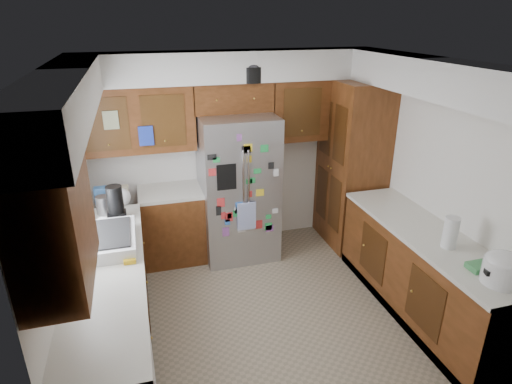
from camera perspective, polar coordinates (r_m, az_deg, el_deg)
floor at (r=4.70m, az=1.38°, el=-15.10°), size 3.60×3.60×0.00m
room_shell at (r=4.18m, az=-1.27°, el=8.01°), size 3.64×3.24×2.52m
left_counter_run at (r=4.34m, az=-16.58°, el=-12.80°), size 1.36×3.20×0.92m
right_counter_run at (r=4.72m, az=21.22°, el=-10.41°), size 0.63×2.25×0.92m
pantry at (r=5.67m, az=12.63°, el=3.53°), size 0.60×0.90×2.15m
fridge at (r=5.27m, az=-2.39°, el=0.55°), size 0.90×0.79×1.80m
bridge_cabinet at (r=5.18m, az=-3.19°, el=12.56°), size 0.96×0.34×0.35m
fridge_top_items at (r=5.09m, az=-3.16°, el=15.93°), size 0.72×0.37×0.31m
sink_assembly at (r=4.12m, az=-19.36°, el=-6.04°), size 0.52×0.74×0.37m
left_counter_clutter at (r=4.76m, az=-18.40°, el=-1.13°), size 0.39×0.85×0.38m
rice_cooker at (r=3.88m, az=30.06°, el=-8.72°), size 0.31×0.30×0.26m
paper_towel at (r=4.22m, az=24.51°, el=-4.94°), size 0.13×0.13×0.30m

